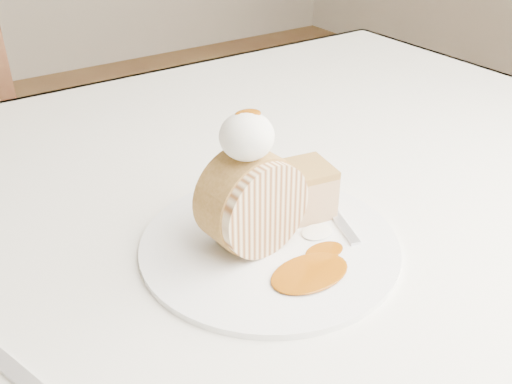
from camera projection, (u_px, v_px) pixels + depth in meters
table at (194, 262)px, 0.71m from camera, size 1.40×0.90×0.75m
plate at (269, 244)px, 0.59m from camera, size 0.31×0.31×0.01m
roulade_slice at (252, 202)px, 0.56m from camera, size 0.10×0.06×0.10m
cake_chunk at (303, 193)px, 0.62m from camera, size 0.07×0.06×0.05m
whipped_cream at (247, 136)px, 0.52m from camera, size 0.05×0.05×0.05m
caramel_drizzle at (248, 108)px, 0.51m from camera, size 0.03×0.02×0.01m
caramel_pool at (310, 273)px, 0.54m from camera, size 0.09×0.07×0.00m
fork at (335, 215)px, 0.63m from camera, size 0.07×0.16×0.00m
spoon at (17, 374)px, 0.44m from camera, size 0.08×0.17×0.00m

